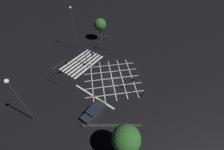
# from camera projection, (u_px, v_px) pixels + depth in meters

# --- Properties ---
(ground_plane) EXTENTS (200.00, 200.00, 0.00)m
(ground_plane) POSITION_uv_depth(u_px,v_px,m) (112.00, 78.00, 30.16)
(ground_plane) COLOR black
(road_markings) EXTENTS (13.62, 17.64, 0.01)m
(road_markings) POSITION_uv_depth(u_px,v_px,m) (92.00, 69.00, 32.04)
(road_markings) COLOR silver
(road_markings) RESTS_ON ground_plane
(traffic_light_sw_main) EXTENTS (2.63, 0.36, 4.52)m
(traffic_light_sw_main) POSITION_uv_depth(u_px,v_px,m) (104.00, 41.00, 33.77)
(traffic_light_sw_main) COLOR #2D2D30
(traffic_light_sw_main) RESTS_ON ground_plane
(traffic_light_median_north) EXTENTS (0.36, 2.67, 3.58)m
(traffic_light_median_north) POSITION_uv_depth(u_px,v_px,m) (138.00, 83.00, 25.75)
(traffic_light_median_north) COLOR #2D2D30
(traffic_light_median_north) RESTS_ON ground_plane
(traffic_light_se_main) EXTENTS (3.07, 0.36, 4.43)m
(traffic_light_se_main) POSITION_uv_depth(u_px,v_px,m) (61.00, 68.00, 27.49)
(traffic_light_se_main) COLOR #2D2D30
(traffic_light_se_main) RESTS_ON ground_plane
(traffic_light_sw_cross) EXTENTS (0.36, 0.39, 4.06)m
(traffic_light_sw_cross) POSITION_uv_depth(u_px,v_px,m) (104.00, 40.00, 35.02)
(traffic_light_sw_cross) COLOR #2D2D30
(traffic_light_sw_cross) RESTS_ON ground_plane
(traffic_light_median_south) EXTENTS (0.36, 2.32, 4.21)m
(traffic_light_median_south) POSITION_uv_depth(u_px,v_px,m) (89.00, 55.00, 30.61)
(traffic_light_median_south) COLOR #2D2D30
(traffic_light_median_south) RESTS_ON ground_plane
(street_lamp_east) EXTENTS (0.49, 0.49, 10.22)m
(street_lamp_east) POSITION_uv_depth(u_px,v_px,m) (73.00, 22.00, 32.76)
(street_lamp_east) COLOR #2D2D30
(street_lamp_east) RESTS_ON ground_plane
(street_lamp_west) EXTENTS (0.56, 0.56, 9.26)m
(street_lamp_west) POSITION_uv_depth(u_px,v_px,m) (15.00, 93.00, 19.01)
(street_lamp_west) COLOR #2D2D30
(street_lamp_west) RESTS_ON ground_plane
(street_tree_near) EXTENTS (2.99, 2.99, 5.76)m
(street_tree_near) POSITION_uv_depth(u_px,v_px,m) (100.00, 25.00, 37.51)
(street_tree_near) COLOR #473323
(street_tree_near) RESTS_ON ground_plane
(street_tree_far) EXTENTS (3.46, 3.46, 6.13)m
(street_tree_far) POSITION_uv_depth(u_px,v_px,m) (126.00, 139.00, 17.26)
(street_tree_far) COLOR #473323
(street_tree_far) RESTS_ON ground_plane
(waiting_car) EXTENTS (4.44, 1.75, 1.22)m
(waiting_car) POSITION_uv_depth(u_px,v_px,m) (94.00, 111.00, 24.11)
(waiting_car) COLOR black
(waiting_car) RESTS_ON ground_plane
(pedestrian_railing) EXTENTS (5.15, 7.07, 1.05)m
(pedestrian_railing) POSITION_uv_depth(u_px,v_px,m) (112.00, 126.00, 22.29)
(pedestrian_railing) COLOR #9EA0A5
(pedestrian_railing) RESTS_ON ground_plane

